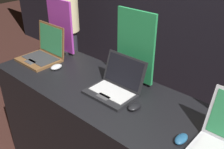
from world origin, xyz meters
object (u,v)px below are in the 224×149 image
promo_stand_middle (135,49)px  mouse_back (181,139)px  laptop_front (44,52)px  promo_stand_front (61,28)px  mouse_middle (134,106)px  laptop_middle (115,85)px  person_bystander (66,25)px  mouse_front (56,67)px

promo_stand_middle → mouse_back: size_ratio=5.29×
laptop_front → promo_stand_front: bearing=90.0°
laptop_front → mouse_back: laptop_front is taller
laptop_front → mouse_middle: (1.03, -0.06, -0.05)m
laptop_middle → person_bystander: bearing=152.0°
laptop_middle → mouse_back: bearing=-12.9°
laptop_middle → person_bystander: (-1.56, 0.83, -0.11)m
promo_stand_front → laptop_middle: promo_stand_front is taller
promo_stand_front → promo_stand_middle: promo_stand_middle is taller
person_bystander → laptop_front: bearing=-48.4°
promo_stand_front → person_bystander: size_ratio=0.27×
promo_stand_middle → mouse_back: 0.72m
promo_stand_middle → mouse_back: promo_stand_middle is taller
mouse_front → mouse_back: size_ratio=1.00×
promo_stand_front → mouse_middle: (1.03, -0.26, -0.22)m
promo_stand_middle → laptop_front: bearing=-165.1°
promo_stand_front → person_bystander: 1.02m
mouse_middle → mouse_back: (0.36, -0.07, -0.00)m
mouse_front → person_bystander: (-0.98, 0.89, -0.07)m
person_bystander → promo_stand_middle: bearing=-21.8°
laptop_middle → promo_stand_middle: 0.29m
promo_stand_middle → person_bystander: bearing=158.2°
promo_stand_front → mouse_back: (1.40, -0.33, -0.22)m
promo_stand_front → promo_stand_middle: bearing=1.0°
mouse_front → promo_stand_middle: promo_stand_middle is taller
laptop_front → person_bystander: (-0.75, 0.84, -0.12)m
laptop_front → mouse_front: size_ratio=3.37×
laptop_front → mouse_front: (0.23, -0.05, -0.05)m
mouse_front → laptop_middle: size_ratio=0.30×
mouse_front → mouse_back: (1.16, -0.07, -0.00)m
mouse_front → promo_stand_front: bearing=132.7°
laptop_middle → mouse_back: 0.60m
mouse_front → promo_stand_front: (-0.23, 0.25, 0.21)m
mouse_front → laptop_middle: bearing=6.1°
laptop_middle → promo_stand_front: bearing=166.7°
laptop_middle → promo_stand_middle: (0.00, 0.21, 0.20)m
mouse_middle → promo_stand_middle: (-0.22, 0.27, 0.24)m
laptop_middle → promo_stand_middle: promo_stand_middle is taller
promo_stand_middle → mouse_back: (0.58, -0.34, -0.24)m
mouse_front → person_bystander: person_bystander is taller
laptop_front → promo_stand_middle: bearing=14.9°
laptop_front → mouse_back: 1.40m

